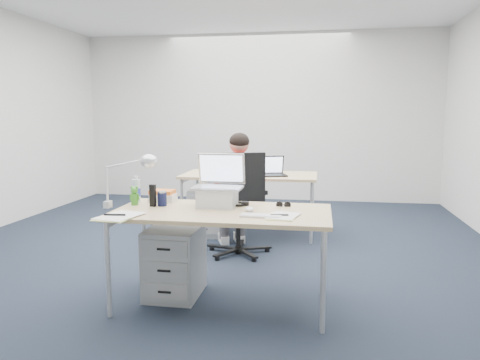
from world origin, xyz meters
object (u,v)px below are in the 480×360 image
Objects in this scene: seated_person at (237,192)px; can_koozie at (162,198)px; silver_laptop at (217,181)px; computer_mouse at (249,209)px; drawer_pedestal_near at (175,261)px; desk_lamp at (123,180)px; far_cup at (264,168)px; office_chair at (239,226)px; water_bottle at (136,189)px; book_stack at (163,196)px; sunglasses at (283,205)px; wireless_keyboard at (261,216)px; cordless_phone at (153,196)px; headphones at (237,203)px; bear_figurine at (134,195)px; desk_far at (250,178)px; drawer_pedestal_far at (208,212)px; dark_laptop at (272,166)px; desk_near at (222,217)px.

can_koozie is at bearing -125.52° from seated_person.
computer_mouse is (0.27, -0.16, -0.18)m from silver_laptop.
drawer_pedestal_near is 0.77m from desk_lamp.
office_chair is at bearing -96.80° from far_cup.
book_stack is at bearing 23.02° from water_bottle.
sunglasses is at bearing 8.08° from can_koozie.
can_koozie is at bearing 166.38° from wireless_keyboard.
sunglasses reaches higher than drawer_pedestal_near.
cordless_phone reaches higher than sunglasses.
bear_figurine is at bearing -168.75° from headphones.
desk_lamp is 4.02× the size of far_cup.
computer_mouse reaches higher than sunglasses.
drawer_pedestal_near is at bearing -98.08° from desk_far.
wireless_keyboard is 0.66× the size of desk_lamp.
seated_person is at bearing -53.49° from drawer_pedestal_far.
silver_laptop reaches higher than water_bottle.
water_bottle is 0.11m from bear_figurine.
desk_far is at bearing 98.04° from headphones.
dark_laptop is at bearing 63.80° from desk_lamp.
book_stack is at bearing 132.33° from drawer_pedestal_near.
desk_lamp reaches higher than sunglasses.
far_cup is (0.59, 2.07, 0.01)m from book_stack.
bear_figurine reaches higher than drawer_pedestal_far.
can_koozie is at bearing -130.04° from office_chair.
headphones is (0.07, 0.22, 0.06)m from desk_near.
desk_near is at bearing -90.73° from far_cup.
headphones is (0.22, -1.24, 0.11)m from seated_person.
can_koozie is at bearing -86.70° from drawer_pedestal_far.
bear_figurine reaches higher than desk_near.
seated_person is 5.79× the size of water_bottle.
desk_near is 1.49× the size of office_chair.
dark_laptop is 3.09× the size of far_cup.
desk_lamp is at bearing -150.80° from can_koozie.
bear_figurine is (-0.93, 0.11, 0.06)m from computer_mouse.
sunglasses reaches higher than drawer_pedestal_far.
bear_figurine is at bearing 76.66° from desk_lamp.
office_chair is 1.31m from silver_laptop.
office_chair is at bearing 83.20° from cordless_phone.
far_cup is (0.44, 2.23, 0.51)m from drawer_pedestal_near.
drawer_pedestal_far is at bearing 112.59° from headphones.
desk_far is at bearing 66.34° from seated_person.
book_stack is 1.75× the size of sunglasses.
office_chair reaches higher than cordless_phone.
desk_near is 0.58m from cordless_phone.
water_bottle reaches higher than can_koozie.
silver_laptop is at bearing -5.10° from water_bottle.
desk_lamp is (-0.68, -0.19, 0.02)m from silver_laptop.
headphones is at bearing -5.99° from book_stack.
far_cup is at bearing 87.44° from silver_laptop.
computer_mouse is at bearing -81.55° from desk_far.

